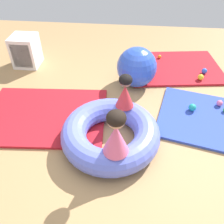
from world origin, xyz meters
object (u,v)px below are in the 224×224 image
play_ball_pink (220,103)px  storage_cube (25,51)px  play_ball_teal (192,107)px  exercise_ball_large (137,67)px  play_ball_blue (204,71)px  child_in_pink (116,133)px  inflatable_cushion (110,133)px  play_ball_yellow (201,77)px  play_ball_orange (160,57)px  child_in_red (125,91)px

play_ball_pink → storage_cube: 3.44m
play_ball_teal → exercise_ball_large: size_ratio=0.17×
play_ball_pink → exercise_ball_large: size_ratio=0.14×
play_ball_blue → exercise_ball_large: (-1.20, -0.39, 0.24)m
child_in_pink → inflatable_cushion: bearing=-5.2°
play_ball_yellow → exercise_ball_large: size_ratio=0.16×
play_ball_orange → child_in_pink: bearing=-103.5°
child_in_red → inflatable_cushion: bearing=29.5°
play_ball_blue → storage_cube: bearing=179.3°
inflatable_cushion → exercise_ball_large: bearing=78.0°
play_ball_blue → storage_cube: 3.25m
play_ball_orange → play_ball_teal: (0.39, -1.54, 0.02)m
child_in_pink → play_ball_blue: child_in_pink is taller
play_ball_pink → storage_cube: (-3.30, 0.94, 0.20)m
play_ball_teal → play_ball_yellow: bearing=72.2°
child_in_pink → exercise_ball_large: bearing=-25.6°
inflatable_cushion → play_ball_teal: inflatable_cushion is taller
inflatable_cushion → play_ball_orange: inflatable_cushion is taller
child_in_pink → play_ball_teal: bearing=-62.7°
child_in_red → play_ball_orange: (0.58, 1.86, -0.47)m
child_in_red → play_ball_blue: child_in_red is taller
inflatable_cushion → child_in_red: (0.15, 0.38, 0.38)m
play_ball_yellow → storage_cube: 3.16m
child_in_pink → play_ball_orange: 2.75m
exercise_ball_large → storage_cube: (-2.04, 0.43, -0.04)m
play_ball_pink → storage_cube: storage_cube is taller
storage_cube → play_ball_blue: bearing=-0.7°
exercise_ball_large → play_ball_teal: bearing=-38.4°
play_ball_pink → play_ball_yellow: size_ratio=0.88×
play_ball_blue → exercise_ball_large: 1.29m
child_in_pink → child_in_red: 0.77m
child_in_red → exercise_ball_large: child_in_red is taller
child_in_pink → play_ball_orange: child_in_pink is taller
inflatable_cushion → play_ball_orange: 2.35m
child_in_red → storage_cube: bearing=-75.7°
exercise_ball_large → play_ball_blue: bearing=18.1°
child_in_red → play_ball_teal: child_in_red is taller
child_in_red → exercise_ball_large: 1.01m
child_in_pink → storage_cube: 2.88m
inflatable_cushion → child_in_pink: (0.10, -0.39, 0.42)m
play_ball_blue → child_in_pink: bearing=-123.0°
exercise_ball_large → play_ball_pink: bearing=-22.0°
storage_cube → play_ball_yellow: bearing=-4.7°
child_in_pink → child_in_red: child_in_pink is taller
inflatable_cushion → child_in_red: 0.56m
play_ball_pink → play_ball_teal: size_ratio=0.82×
child_in_pink → child_in_red: bearing=-23.1°
inflatable_cushion → storage_cube: storage_cube is taller
child_in_red → play_ball_pink: size_ratio=5.20×
inflatable_cushion → play_ball_orange: size_ratio=18.48×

